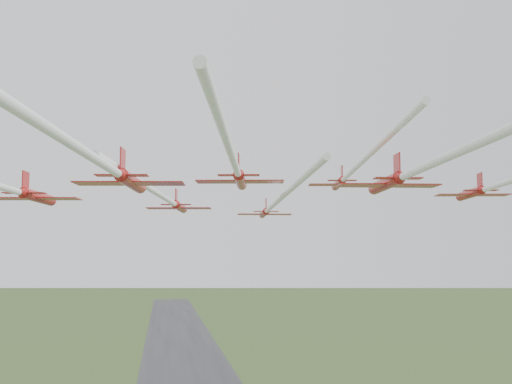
{
  "coord_description": "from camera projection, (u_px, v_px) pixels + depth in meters",
  "views": [
    {
      "loc": [
        -10.58,
        -81.32,
        44.84
      ],
      "look_at": [
        0.55,
        -5.08,
        52.91
      ],
      "focal_mm": 45.0,
      "sensor_mm": 36.0,
      "label": 1
    }
  ],
  "objects": [
    {
      "name": "runway",
      "position": [
        185.0,
        364.0,
        273.7
      ],
      "size": [
        38.0,
        900.0,
        0.04
      ],
      "primitive_type": "cube",
      "color": "#2F2F31",
      "rests_on": "ground"
    },
    {
      "name": "jet_lead",
      "position": [
        274.0,
        205.0,
        81.81
      ],
      "size": [
        8.68,
        60.17,
        2.43
      ],
      "rotation": [
        0.0,
        0.0,
        -0.08
      ],
      "color": "red"
    },
    {
      "name": "jet_row2_left",
      "position": [
        167.0,
        199.0,
        74.32
      ],
      "size": [
        11.26,
        48.88,
        2.55
      ],
      "rotation": [
        0.0,
        0.0,
        -0.15
      ],
      "color": "red"
    },
    {
      "name": "jet_row2_right",
      "position": [
        352.0,
        172.0,
        71.78
      ],
      "size": [
        10.91,
        49.32,
        2.38
      ],
      "rotation": [
        0.0,
        0.0,
        -0.15
      ],
      "color": "red"
    },
    {
      "name": "jet_row3_mid",
      "position": [
        236.0,
        167.0,
        60.62
      ],
      "size": [
        12.04,
        48.99,
        2.87
      ],
      "rotation": [
        0.0,
        0.0,
        -0.16
      ],
      "color": "red"
    },
    {
      "name": "jet_row4_left",
      "position": [
        95.0,
        159.0,
        39.88
      ],
      "size": [
        11.01,
        52.01,
        2.62
      ],
      "rotation": [
        0.0,
        0.0,
        -0.14
      ],
      "color": "red"
    },
    {
      "name": "jet_row4_right",
      "position": [
        424.0,
        167.0,
        43.08
      ],
      "size": [
        8.33,
        44.96,
        2.46
      ],
      "rotation": [
        0.0,
        0.0,
        -0.08
      ],
      "color": "red"
    }
  ]
}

